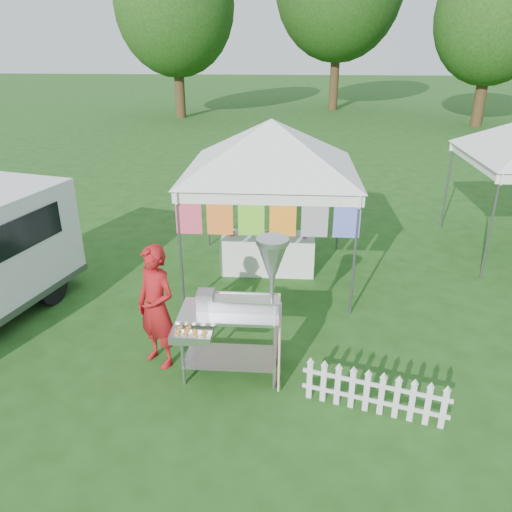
{
  "coord_description": "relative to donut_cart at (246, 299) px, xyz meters",
  "views": [
    {
      "loc": [
        0.33,
        -5.35,
        4.3
      ],
      "look_at": [
        -0.16,
        1.89,
        1.1
      ],
      "focal_mm": 35.0,
      "sensor_mm": 36.0,
      "label": 1
    }
  ],
  "objects": [
    {
      "name": "ground",
      "position": [
        0.19,
        -0.3,
        -1.19
      ],
      "size": [
        120.0,
        120.0,
        0.0
      ],
      "primitive_type": "plane",
      "color": "#1E4614",
      "rests_on": "ground"
    },
    {
      "name": "canopy_main",
      "position": [
        0.19,
        3.19,
        1.8
      ],
      "size": [
        4.24,
        4.24,
        3.45
      ],
      "color": "#59595E",
      "rests_on": "ground"
    },
    {
      "name": "tree_left",
      "position": [
        -5.81,
        23.7,
        4.65
      ],
      "size": [
        6.4,
        6.4,
        9.53
      ],
      "color": "#3B2915",
      "rests_on": "ground"
    },
    {
      "name": "tree_right",
      "position": [
        10.19,
        21.7,
        3.99
      ],
      "size": [
        5.6,
        5.6,
        8.42
      ],
      "color": "#3B2915",
      "rests_on": "ground"
    },
    {
      "name": "donut_cart",
      "position": [
        0.0,
        0.0,
        0.0
      ],
      "size": [
        1.45,
        0.98,
        2.02
      ],
      "rotation": [
        0.0,
        0.0,
        -0.0
      ],
      "color": "gray",
      "rests_on": "ground"
    },
    {
      "name": "vendor",
      "position": [
        -1.26,
        0.22,
        -0.29
      ],
      "size": [
        0.78,
        0.72,
        1.8
      ],
      "primitive_type": "imported",
      "rotation": [
        0.0,
        0.0,
        -0.59
      ],
      "color": "maroon",
      "rests_on": "ground"
    },
    {
      "name": "picket_fence",
      "position": [
        1.63,
        -0.66,
        -0.9
      ],
      "size": [
        1.74,
        0.52,
        0.56
      ],
      "rotation": [
        0.0,
        0.0,
        -0.28
      ],
      "color": "silver",
      "rests_on": "ground"
    },
    {
      "name": "display_table",
      "position": [
        0.14,
        3.38,
        -0.81
      ],
      "size": [
        1.8,
        0.7,
        0.74
      ],
      "primitive_type": "cube",
      "color": "white",
      "rests_on": "ground"
    }
  ]
}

